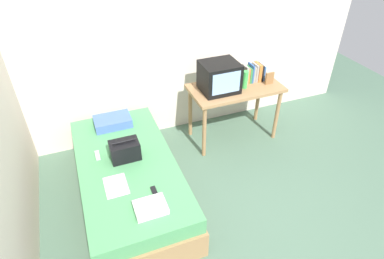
{
  "coord_description": "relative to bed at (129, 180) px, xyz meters",
  "views": [
    {
      "loc": [
        -1.26,
        -1.72,
        2.73
      ],
      "look_at": [
        -0.2,
        1.03,
        0.59
      ],
      "focal_mm": 30.45,
      "sensor_mm": 36.0,
      "label": 1
    }
  ],
  "objects": [
    {
      "name": "magazine",
      "position": [
        -0.16,
        -0.29,
        0.25
      ],
      "size": [
        0.21,
        0.29,
        0.01
      ],
      "primitive_type": "cube",
      "color": "white",
      "rests_on": "bed"
    },
    {
      "name": "water_bottle",
      "position": [
        1.63,
        0.53,
        0.64
      ],
      "size": [
        0.07,
        0.07,
        0.22
      ],
      "primitive_type": "cylinder",
      "color": "green",
      "rests_on": "desk"
    },
    {
      "name": "book_row",
      "position": [
        1.83,
        0.66,
        0.64
      ],
      "size": [
        0.28,
        0.17,
        0.23
      ],
      "color": "gray",
      "rests_on": "desk"
    },
    {
      "name": "picture_frame",
      "position": [
        1.97,
        0.5,
        0.61
      ],
      "size": [
        0.11,
        0.02,
        0.16
      ],
      "primitive_type": "cube",
      "color": "olive",
      "rests_on": "desk"
    },
    {
      "name": "pillow",
      "position": [
        -0.01,
        0.73,
        0.3
      ],
      "size": [
        0.42,
        0.28,
        0.1
      ],
      "primitive_type": "cube",
      "color": "#4766AD",
      "rests_on": "bed"
    },
    {
      "name": "remote_silver",
      "position": [
        -0.26,
        0.21,
        0.26
      ],
      "size": [
        0.04,
        0.14,
        0.02
      ],
      "primitive_type": "cube",
      "color": "#B7B7BC",
      "rests_on": "bed"
    },
    {
      "name": "bed",
      "position": [
        0.0,
        0.0,
        0.0
      ],
      "size": [
        1.0,
        2.0,
        0.48
      ],
      "color": "#9E754C",
      "rests_on": "ground"
    },
    {
      "name": "wall_back",
      "position": [
        0.98,
        1.14,
        1.06
      ],
      "size": [
        5.2,
        0.1,
        2.6
      ],
      "primitive_type": "cube",
      "color": "beige",
      "rests_on": "ground"
    },
    {
      "name": "tv",
      "position": [
        1.31,
        0.59,
        0.71
      ],
      "size": [
        0.44,
        0.39,
        0.36
      ],
      "color": "black",
      "rests_on": "desk"
    },
    {
      "name": "desk",
      "position": [
        1.54,
        0.59,
        0.43
      ],
      "size": [
        1.16,
        0.6,
        0.77
      ],
      "color": "#9E754C",
      "rests_on": "ground"
    },
    {
      "name": "handbag",
      "position": [
        0.01,
        0.08,
        0.35
      ],
      "size": [
        0.3,
        0.2,
        0.22
      ],
      "color": "black",
      "rests_on": "bed"
    },
    {
      "name": "remote_dark",
      "position": [
        0.16,
        -0.52,
        0.26
      ],
      "size": [
        0.04,
        0.16,
        0.02
      ],
      "primitive_type": "cube",
      "color": "black",
      "rests_on": "bed"
    },
    {
      "name": "folded_towel",
      "position": [
        0.07,
        -0.68,
        0.27
      ],
      "size": [
        0.28,
        0.22,
        0.06
      ],
      "primitive_type": "cube",
      "color": "white",
      "rests_on": "bed"
    },
    {
      "name": "ground_plane",
      "position": [
        0.98,
        -0.86,
        -0.24
      ],
      "size": [
        8.0,
        8.0,
        0.0
      ],
      "primitive_type": "plane",
      "color": "#4C6B56"
    }
  ]
}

